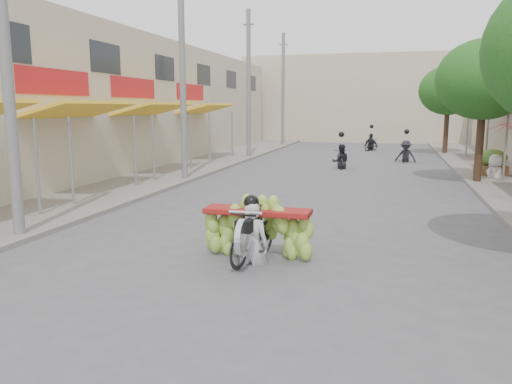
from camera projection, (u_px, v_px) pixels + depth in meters
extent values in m
plane|color=#57575C|center=(204.00, 324.00, 6.55)|extent=(120.00, 120.00, 0.00)
cube|color=gray|center=(179.00, 169.00, 22.62)|extent=(4.00, 60.00, 0.12)
cube|color=#C2B399|center=(65.00, 103.00, 22.46)|extent=(8.00, 40.00, 6.00)
cylinder|color=slate|center=(37.00, 169.00, 12.53)|extent=(0.08, 0.08, 2.55)
cube|color=yellow|center=(81.00, 109.00, 15.53)|extent=(1.77, 4.00, 0.53)
cylinder|color=slate|center=(71.00, 163.00, 13.86)|extent=(0.08, 0.08, 2.55)
cylinder|color=slate|center=(135.00, 152.00, 17.28)|extent=(0.08, 0.08, 2.55)
cube|color=#B0171F|center=(55.00, 82.00, 15.62)|extent=(0.10, 3.50, 0.80)
cube|color=yellow|center=(154.00, 109.00, 20.29)|extent=(1.77, 4.00, 0.53)
cylinder|color=slate|center=(153.00, 149.00, 18.62)|extent=(0.08, 0.08, 2.55)
cylinder|color=slate|center=(191.00, 143.00, 22.04)|extent=(0.08, 0.08, 2.55)
cube|color=#B0171F|center=(134.00, 88.00, 20.38)|extent=(0.10, 3.50, 0.80)
cube|color=yellow|center=(206.00, 109.00, 26.00)|extent=(1.77, 4.00, 0.53)
cylinder|color=slate|center=(210.00, 139.00, 24.33)|extent=(0.08, 0.08, 2.55)
cylinder|color=slate|center=(232.00, 135.00, 27.75)|extent=(0.08, 0.08, 2.55)
cube|color=#B0171F|center=(190.00, 92.00, 26.09)|extent=(0.10, 3.50, 0.80)
cube|color=#1E2328|center=(4.00, 41.00, 13.55)|extent=(0.08, 2.00, 1.10)
cube|color=#1E2328|center=(105.00, 58.00, 18.31)|extent=(0.08, 2.00, 1.10)
cube|color=#1E2328|center=(164.00, 68.00, 23.07)|extent=(0.08, 2.00, 1.10)
cube|color=#1E2328|center=(203.00, 75.00, 27.83)|extent=(0.08, 2.00, 1.10)
cube|color=#1E2328|center=(231.00, 80.00, 32.59)|extent=(0.08, 2.00, 1.10)
cube|color=#1E2328|center=(252.00, 83.00, 37.34)|extent=(0.08, 2.00, 1.10)
cylinder|color=slate|center=(505.00, 150.00, 18.13)|extent=(0.08, 0.08, 2.55)
cylinder|color=slate|center=(487.00, 143.00, 21.75)|extent=(0.08, 0.08, 2.55)
cube|color=#A31715|center=(492.00, 109.00, 25.19)|extent=(1.77, 4.20, 0.53)
cylinder|color=slate|center=(478.00, 140.00, 23.84)|extent=(0.08, 0.08, 2.55)
cylinder|color=slate|center=(467.00, 136.00, 27.46)|extent=(0.08, 0.08, 2.55)
cube|color=#C2B399|center=(365.00, 99.00, 42.13)|extent=(20.00, 6.00, 7.00)
cylinder|color=slate|center=(5.00, 48.00, 10.12)|extent=(0.24, 0.24, 8.00)
cylinder|color=slate|center=(183.00, 75.00, 18.69)|extent=(0.24, 0.24, 8.00)
cylinder|color=slate|center=(249.00, 85.00, 27.25)|extent=(0.24, 0.24, 8.00)
cube|color=slate|center=(248.00, 24.00, 26.72)|extent=(0.60, 0.08, 0.08)
cylinder|color=slate|center=(283.00, 91.00, 35.82)|extent=(0.24, 0.24, 8.00)
cube|color=slate|center=(283.00, 45.00, 35.28)|extent=(0.60, 0.08, 0.08)
cylinder|color=#3A2719|center=(480.00, 141.00, 18.22)|extent=(0.28, 0.28, 3.20)
ellipsoid|color=#225C1B|center=(484.00, 79.00, 17.85)|extent=(3.40, 3.40, 2.90)
cylinder|color=#3A2719|center=(446.00, 128.00, 29.64)|extent=(0.28, 0.28, 3.20)
ellipsoid|color=#225C1B|center=(449.00, 90.00, 29.27)|extent=(3.40, 3.40, 2.90)
cube|color=brown|center=(491.00, 169.00, 20.12)|extent=(1.20, 0.80, 0.50)
ellipsoid|color=#609C3A|center=(492.00, 154.00, 20.02)|extent=(1.20, 0.88, 0.66)
imported|color=black|center=(253.00, 234.00, 9.12)|extent=(0.84, 1.83, 1.04)
cylinder|color=silver|center=(242.00, 238.00, 8.48)|extent=(0.10, 0.66, 0.66)
cube|color=black|center=(244.00, 226.00, 8.55)|extent=(0.28, 0.22, 0.22)
cylinder|color=silver|center=(246.00, 212.00, 8.61)|extent=(0.60, 0.05, 0.05)
cube|color=maroon|center=(258.00, 211.00, 9.39)|extent=(2.01, 0.55, 0.10)
imported|color=silver|center=(252.00, 200.00, 8.96)|extent=(0.62, 0.46, 1.72)
sphere|color=black|center=(251.00, 155.00, 8.80)|extent=(0.28, 0.28, 0.28)
imported|color=white|center=(496.00, 154.00, 19.19)|extent=(1.02, 0.99, 1.81)
imported|color=black|center=(341.00, 160.00, 23.16)|extent=(0.79, 1.54, 0.82)
imported|color=black|center=(341.00, 144.00, 23.04)|extent=(0.86, 0.61, 1.65)
sphere|color=black|center=(341.00, 134.00, 22.97)|extent=(0.26, 0.26, 0.26)
imported|color=black|center=(406.00, 154.00, 25.83)|extent=(0.71, 1.57, 0.89)
imported|color=black|center=(406.00, 140.00, 25.71)|extent=(1.14, 0.74, 1.65)
sphere|color=black|center=(407.00, 132.00, 25.64)|extent=(0.26, 0.26, 0.26)
imported|color=black|center=(371.00, 145.00, 32.65)|extent=(1.12, 1.51, 0.80)
imported|color=black|center=(371.00, 134.00, 32.53)|extent=(1.11, 0.93, 1.65)
sphere|color=black|center=(372.00, 126.00, 32.46)|extent=(0.26, 0.26, 0.26)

